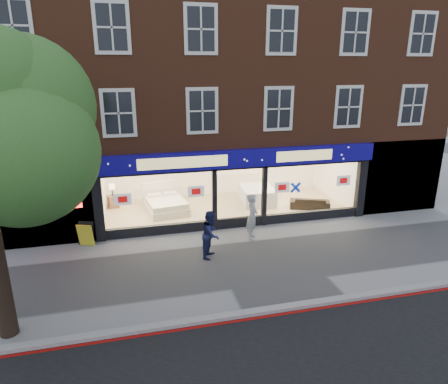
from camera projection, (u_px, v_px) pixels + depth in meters
name	position (u px, v px, depth m)	size (l,w,h in m)	color
ground	(264.00, 260.00, 13.76)	(120.00, 120.00, 0.00)	gray
kerb_line	(302.00, 311.00, 10.89)	(60.00, 0.10, 0.01)	#8C0A07
kerb_stone	(299.00, 305.00, 11.06)	(60.00, 0.25, 0.12)	gray
showroom_floor	(226.00, 208.00, 18.59)	(11.00, 4.50, 0.10)	tan
building	(217.00, 59.00, 18.13)	(19.00, 8.26, 10.30)	brown
display_bed	(166.00, 204.00, 17.96)	(1.97, 2.28, 1.16)	beige
bedside_table	(113.00, 202.00, 18.48)	(0.45, 0.45, 0.55)	brown
mattress_stack	(257.00, 195.00, 19.09)	(1.66, 2.01, 0.74)	silver
sofa	(310.00, 203.00, 18.37)	(1.80, 0.70, 0.52)	black
a_board	(86.00, 234.00, 14.74)	(0.59, 0.38, 0.90)	gold
pedestrian_grey	(252.00, 217.00, 15.23)	(0.65, 0.43, 1.78)	#9DA1A5
pedestrian_blue	(211.00, 234.00, 13.77)	(0.82, 0.64, 1.69)	#181C43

